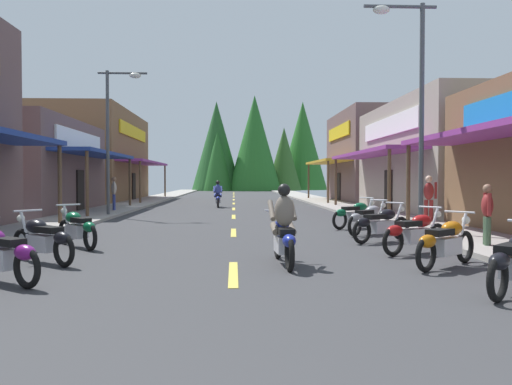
# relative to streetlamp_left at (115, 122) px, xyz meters

# --- Properties ---
(ground) EXTENTS (10.08, 88.40, 0.10)m
(ground) POSITION_rel_streetlamp_left_xyz_m (5.13, 7.38, -4.16)
(ground) COLOR #38383A
(sidewalk_left) EXTENTS (2.60, 88.40, 0.12)m
(sidewalk_left) POSITION_rel_streetlamp_left_xyz_m (-1.22, 7.38, -4.05)
(sidewalk_left) COLOR #9E9991
(sidewalk_left) RESTS_ON ground
(sidewalk_right) EXTENTS (2.60, 88.40, 0.12)m
(sidewalk_right) POSITION_rel_streetlamp_left_xyz_m (11.47, 7.38, -4.05)
(sidewalk_right) COLOR #9E9991
(sidewalk_right) RESTS_ON ground
(centerline_dashes) EXTENTS (0.16, 62.60, 0.01)m
(centerline_dashes) POSITION_rel_streetlamp_left_xyz_m (5.13, 11.32, -4.10)
(centerline_dashes) COLOR #E0C64C
(centerline_dashes) RESTS_ON ground
(storefront_left_middle) EXTENTS (8.91, 10.04, 4.55)m
(storefront_left_middle) POSITION_rel_streetlamp_left_xyz_m (-6.02, 3.28, -1.83)
(storefront_left_middle) COLOR brown
(storefront_left_middle) RESTS_ON ground
(storefront_left_far) EXTENTS (10.52, 13.65, 6.68)m
(storefront_left_far) POSITION_rel_streetlamp_left_xyz_m (-6.85, 16.79, -0.77)
(storefront_left_far) COLOR brown
(storefront_left_far) RESTS_ON ground
(storefront_right_middle) EXTENTS (9.89, 11.95, 5.42)m
(storefront_right_middle) POSITION_rel_streetlamp_left_xyz_m (16.78, 2.38, -1.40)
(storefront_right_middle) COLOR gray
(storefront_right_middle) RESTS_ON ground
(storefront_right_far) EXTENTS (8.35, 9.91, 6.47)m
(storefront_right_far) POSITION_rel_streetlamp_left_xyz_m (16.01, 14.26, -0.88)
(storefront_right_far) COLOR brown
(storefront_right_far) RESTS_ON ground
(streetlamp_left) EXTENTS (2.11, 0.30, 6.33)m
(streetlamp_left) POSITION_rel_streetlamp_left_xyz_m (0.00, 0.00, 0.00)
(streetlamp_left) COLOR #474C51
(streetlamp_left) RESTS_ON ground
(streetlamp_right) EXTENTS (2.11, 0.30, 6.71)m
(streetlamp_right) POSITION_rel_streetlamp_left_xyz_m (10.27, -7.77, 0.21)
(streetlamp_right) COLOR #474C51
(streetlamp_right) RESTS_ON ground
(motorcycle_parked_right_1) EXTENTS (1.71, 1.45, 1.04)m
(motorcycle_parked_right_1) POSITION_rel_streetlamp_left_xyz_m (9.10, -12.98, -3.62)
(motorcycle_parked_right_1) COLOR black
(motorcycle_parked_right_1) RESTS_ON ground
(motorcycle_parked_right_2) EXTENTS (1.87, 1.21, 1.04)m
(motorcycle_parked_right_2) POSITION_rel_streetlamp_left_xyz_m (9.16, -11.20, -3.62)
(motorcycle_parked_right_2) COLOR black
(motorcycle_parked_right_2) RESTS_ON ground
(motorcycle_parked_right_3) EXTENTS (1.87, 1.22, 1.04)m
(motorcycle_parked_right_3) POSITION_rel_streetlamp_left_xyz_m (9.00, -9.13, -3.62)
(motorcycle_parked_right_3) COLOR black
(motorcycle_parked_right_3) RESTS_ON ground
(motorcycle_parked_right_4) EXTENTS (1.65, 1.51, 1.04)m
(motorcycle_parked_right_4) POSITION_rel_streetlamp_left_xyz_m (9.15, -7.37, -3.62)
(motorcycle_parked_right_4) COLOR black
(motorcycle_parked_right_4) RESTS_ON ground
(motorcycle_parked_right_5) EXTENTS (1.86, 1.23, 1.04)m
(motorcycle_parked_right_5) POSITION_rel_streetlamp_left_xyz_m (9.20, -5.47, -3.62)
(motorcycle_parked_right_5) COLOR black
(motorcycle_parked_right_5) RESTS_ON ground
(motorcycle_parked_left_1) EXTENTS (1.79, 1.34, 1.04)m
(motorcycle_parked_left_1) POSITION_rel_streetlamp_left_xyz_m (1.43, -14.10, -3.62)
(motorcycle_parked_left_1) COLOR black
(motorcycle_parked_left_1) RESTS_ON ground
(motorcycle_parked_left_2) EXTENTS (1.72, 1.43, 1.04)m
(motorcycle_parked_left_2) POSITION_rel_streetlamp_left_xyz_m (1.39, -12.18, -3.62)
(motorcycle_parked_left_2) COLOR black
(motorcycle_parked_left_2) RESTS_ON ground
(motorcycle_parked_left_3) EXTENTS (1.44, 1.71, 1.04)m
(motorcycle_parked_left_3) POSITION_rel_streetlamp_left_xyz_m (1.37, -9.91, -3.62)
(motorcycle_parked_left_3) COLOR black
(motorcycle_parked_left_3) RESTS_ON ground
(rider_cruising_lead) EXTENTS (0.60, 2.14, 1.57)m
(rider_cruising_lead) POSITION_rel_streetlamp_left_xyz_m (6.09, -12.58, -3.46)
(rider_cruising_lead) COLOR black
(rider_cruising_lead) RESTS_ON ground
(rider_cruising_trailing) EXTENTS (0.60, 2.14, 1.57)m
(rider_cruising_trailing) POSITION_rel_streetlamp_left_xyz_m (4.21, 7.38, -3.46)
(rider_cruising_trailing) COLOR black
(rider_cruising_trailing) RESTS_ON ground
(pedestrian_by_shop) EXTENTS (0.35, 0.55, 1.54)m
(pedestrian_by_shop) POSITION_rel_streetlamp_left_xyz_m (11.03, -10.73, -3.23)
(pedestrian_by_shop) COLOR #3F593F
(pedestrian_by_shop) RESTS_ON ground
(pedestrian_browsing) EXTENTS (0.35, 0.55, 1.77)m
(pedestrian_browsing) POSITION_rel_streetlamp_left_xyz_m (-0.80, 3.14, -3.08)
(pedestrian_browsing) COLOR #333F8C
(pedestrian_browsing) RESTS_ON ground
(pedestrian_strolling) EXTENTS (0.54, 0.37, 1.78)m
(pedestrian_strolling) POSITION_rel_streetlamp_left_xyz_m (12.24, -4.08, -3.07)
(pedestrian_strolling) COLOR maroon
(pedestrian_strolling) RESTS_ON ground
(treeline_backdrop) EXTENTS (20.31, 13.18, 13.43)m
(treeline_backdrop) POSITION_rel_streetlamp_left_xyz_m (8.86, 52.01, 1.88)
(treeline_backdrop) COLOR #305A23
(treeline_backdrop) RESTS_ON ground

